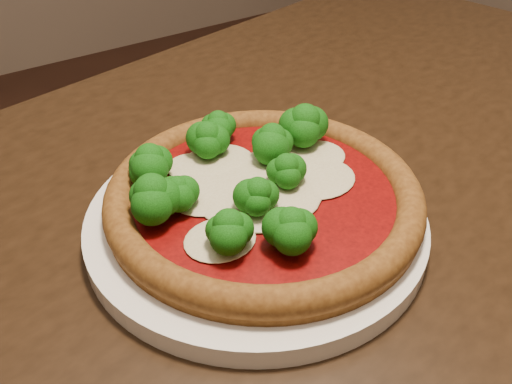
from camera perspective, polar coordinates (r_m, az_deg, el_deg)
dining_table at (r=0.57m, az=6.51°, el=-10.30°), size 1.41×1.05×0.75m
plate at (r=0.49m, az=0.00°, el=-2.90°), size 0.29×0.29×0.02m
pizza at (r=0.48m, az=0.09°, el=0.26°), size 0.27×0.27×0.06m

